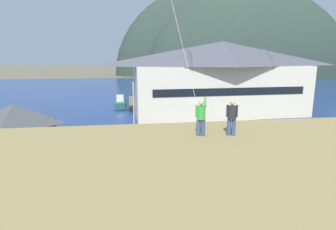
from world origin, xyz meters
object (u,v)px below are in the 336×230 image
object	(u,v)px
person_kite_flyer	(201,117)
storage_shed_waterside	(180,102)
parked_car_front_row_silver	(104,168)
parked_car_back_row_left	(250,137)
wharf_dock	(137,103)
parked_car_back_row_right	(157,138)
storage_shed_near_lot	(17,134)
parked_car_mid_row_near	(333,157)
parking_light_pole	(134,106)
parked_car_front_row_end	(203,139)
moored_boat_outer_mooring	(156,103)
person_companion	(232,117)
parked_car_corner_spot	(273,159)
harbor_lodge	(222,77)
moored_boat_wharfside	(120,102)

from	to	relation	value
person_kite_flyer	storage_shed_waterside	bearing A→B (deg)	81.33
parked_car_front_row_silver	parked_car_back_row_left	world-z (taller)	same
wharf_dock	parked_car_back_row_right	size ratio (longest dim) A/B	3.38
storage_shed_waterside	parked_car_front_row_silver	bearing A→B (deg)	-114.70
storage_shed_near_lot	parked_car_mid_row_near	bearing A→B (deg)	-9.69
parked_car_back_row_right	parking_light_pole	world-z (taller)	parking_light_pole
parked_car_front_row_silver	parked_car_front_row_end	xyz separation A→B (m)	(9.41, 6.09, 0.00)
moored_boat_outer_mooring	parked_car_mid_row_near	size ratio (longest dim) A/B	1.56
person_companion	storage_shed_near_lot	bearing A→B (deg)	140.81
storage_shed_waterside	parked_car_corner_spot	bearing A→B (deg)	-79.74
moored_boat_outer_mooring	parked_car_corner_spot	size ratio (longest dim) A/B	1.60
parked_car_corner_spot	wharf_dock	bearing A→B (deg)	106.59
harbor_lodge	moored_boat_wharfside	bearing A→B (deg)	146.62
storage_shed_waterside	parked_car_mid_row_near	bearing A→B (deg)	-67.58
parked_car_back_row_right	parking_light_pole	size ratio (longest dim) A/B	0.65
parked_car_back_row_right	parked_car_front_row_end	world-z (taller)	same
parked_car_back_row_left	parked_car_mid_row_near	distance (m)	7.95
storage_shed_waterside	parked_car_front_row_end	xyz separation A→B (m)	(-0.47, -15.38, -1.40)
parked_car_front_row_end	parked_car_back_row_left	world-z (taller)	same
parked_car_back_row_left	storage_shed_near_lot	bearing A→B (deg)	-174.56
wharf_dock	parked_car_front_row_end	bearing A→B (deg)	-78.24
moored_boat_wharfside	parking_light_pole	size ratio (longest dim) A/B	0.90
storage_shed_waterside	moored_boat_wharfside	bearing A→B (deg)	130.51
storage_shed_near_lot	storage_shed_waterside	distance (m)	24.66
moored_boat_wharfside	wharf_dock	bearing A→B (deg)	26.61
person_companion	parked_car_corner_spot	bearing A→B (deg)	48.64
parked_car_front_row_end	person_kite_flyer	bearing A→B (deg)	-106.17
wharf_dock	parked_car_back_row_right	bearing A→B (deg)	-87.43
parked_car_back_row_left	parked_car_back_row_right	bearing A→B (deg)	173.52
parked_car_front_row_end	person_kite_flyer	xyz separation A→B (m)	(-3.97, -13.70, 5.50)
harbor_lodge	parked_car_front_row_end	distance (m)	18.15
storage_shed_waterside	parked_car_back_row_right	world-z (taller)	storage_shed_waterside
parked_car_front_row_silver	parked_car_back_row_left	xyz separation A→B (m)	(14.55, 6.22, 0.00)
parked_car_back_row_left	person_companion	size ratio (longest dim) A/B	2.48
parked_car_corner_spot	parked_car_front_row_end	bearing A→B (deg)	125.55
person_companion	parking_light_pole	bearing A→B (deg)	103.58
storage_shed_near_lot	moored_boat_wharfside	distance (m)	29.75
parked_car_back_row_right	person_kite_flyer	xyz separation A→B (m)	(0.70, -14.95, 5.50)
harbor_lodge	storage_shed_near_lot	size ratio (longest dim) A/B	4.75
parked_car_back_row_left	person_kite_flyer	bearing A→B (deg)	-123.36
person_companion	moored_boat_wharfside	bearing A→B (deg)	99.33
parked_car_mid_row_near	parked_car_front_row_silver	bearing A→B (deg)	178.71
moored_boat_outer_mooring	person_companion	world-z (taller)	person_companion
person_companion	parked_car_back_row_right	bearing A→B (deg)	98.25
parked_car_back_row_left	parked_car_corner_spot	distance (m)	6.27
parked_car_back_row_right	person_kite_flyer	distance (m)	15.95
storage_shed_near_lot	moored_boat_wharfside	size ratio (longest dim) A/B	1.04
storage_shed_near_lot	moored_boat_outer_mooring	distance (m)	30.70
moored_boat_outer_mooring	harbor_lodge	bearing A→B (deg)	-43.28
storage_shed_near_lot	parked_car_corner_spot	bearing A→B (deg)	-10.88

